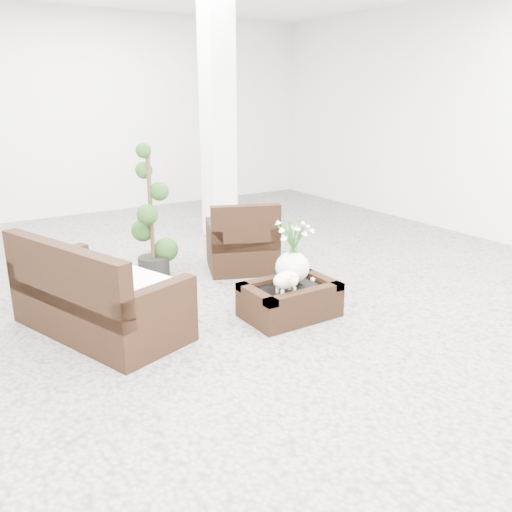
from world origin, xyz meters
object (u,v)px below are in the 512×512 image
coffee_table (290,301)px  loveseat (99,284)px  topiary (151,213)px  armchair (242,235)px

coffee_table → loveseat: loveseat is taller
coffee_table → topiary: topiary is taller
armchair → topiary: (-1.06, 0.30, 0.34)m
loveseat → topiary: 1.57m
coffee_table → armchair: bearing=76.0°
loveseat → armchair: bearing=-86.2°
topiary → coffee_table: bearing=-70.0°
topiary → loveseat: bearing=-130.7°
coffee_table → armchair: armchair is taller
armchair → loveseat: size_ratio=0.51×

